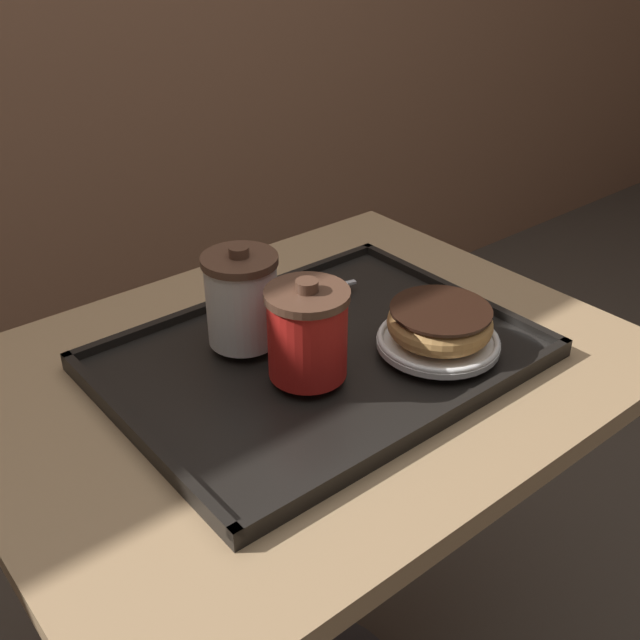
% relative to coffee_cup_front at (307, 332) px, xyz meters
% --- Properties ---
extents(cafe_table, '(0.84, 0.65, 0.74)m').
position_rel_coffee_cup_front_xyz_m(cafe_table, '(0.03, 0.05, -0.26)').
color(cafe_table, tan).
rests_on(cafe_table, ground_plane).
extents(serving_tray, '(0.53, 0.39, 0.02)m').
position_rel_coffee_cup_front_xyz_m(serving_tray, '(0.05, 0.04, -0.07)').
color(serving_tray, black).
rests_on(serving_tray, cafe_table).
extents(coffee_cup_front, '(0.10, 0.10, 0.13)m').
position_rel_coffee_cup_front_xyz_m(coffee_cup_front, '(0.00, 0.00, 0.00)').
color(coffee_cup_front, red).
rests_on(coffee_cup_front, serving_tray).
extents(coffee_cup_rear, '(0.10, 0.10, 0.13)m').
position_rel_coffee_cup_front_xyz_m(coffee_cup_rear, '(-0.02, 0.11, 0.00)').
color(coffee_cup_rear, white).
rests_on(coffee_cup_rear, serving_tray).
extents(plate_with_chocolate_donut, '(0.16, 0.16, 0.01)m').
position_rel_coffee_cup_front_xyz_m(plate_with_chocolate_donut, '(0.17, -0.06, -0.05)').
color(plate_with_chocolate_donut, white).
rests_on(plate_with_chocolate_donut, serving_tray).
extents(donut_chocolate_glazed, '(0.13, 0.13, 0.04)m').
position_rel_coffee_cup_front_xyz_m(donut_chocolate_glazed, '(0.17, -0.06, -0.02)').
color(donut_chocolate_glazed, tan).
rests_on(donut_chocolate_glazed, plate_with_chocolate_donut).
extents(spoon, '(0.16, 0.05, 0.01)m').
position_rel_coffee_cup_front_xyz_m(spoon, '(0.09, 0.17, -0.05)').
color(spoon, silver).
rests_on(spoon, serving_tray).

